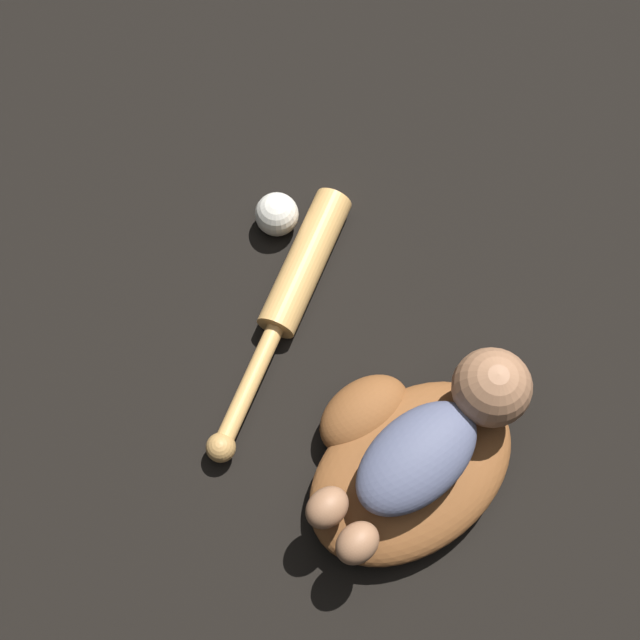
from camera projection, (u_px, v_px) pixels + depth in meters
name	position (u px, v px, depth m)	size (l,w,h in m)	color
ground_plane	(414.00, 445.00, 1.31)	(6.00, 6.00, 0.00)	black
baseball_glove	(403.00, 461.00, 1.26)	(0.38, 0.33, 0.08)	brown
baby_figure	(440.00, 436.00, 1.19)	(0.36, 0.20, 0.11)	#4C516B
baseball_bat	(293.00, 290.00, 1.38)	(0.46, 0.11, 0.06)	tan
baseball	(277.00, 214.00, 1.42)	(0.07, 0.07, 0.07)	silver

